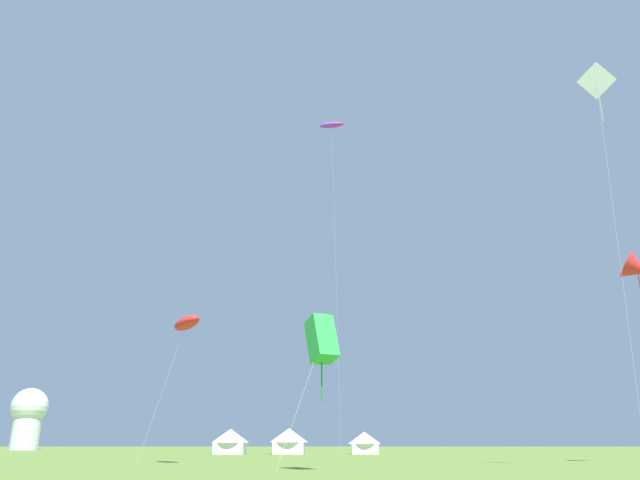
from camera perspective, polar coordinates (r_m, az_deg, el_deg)
The scene contains 9 objects.
kite_purple_parafoil at distance 70.61m, azimuth 1.12°, elevation 10.74°, with size 2.97×2.22×36.47m.
kite_white_diamond at distance 43.40m, azimuth 24.70°, elevation 13.09°, with size 3.05×2.65×24.51m.
kite_red_parafoil at distance 44.32m, azimuth -12.48°, elevation -7.67°, with size 4.01×4.17×10.06m.
kite_green_box at distance 33.12m, azimuth 0.16°, elevation -9.35°, with size 3.16×3.59×8.07m.
kite_red_delta at distance 51.18m, azimuth 27.76°, elevation -2.41°, with size 3.10×2.82×15.11m.
festival_tent_right at distance 77.95m, azimuth -8.47°, elevation -18.18°, with size 4.51×4.51×2.93m.
festival_tent_center at distance 77.16m, azimuth -2.95°, elevation -18.32°, with size 4.62×4.62×3.01m.
festival_tent_left at distance 77.10m, azimuth 4.21°, elevation -18.46°, with size 3.98×3.98×2.59m.
observatory_dome at distance 125.74m, azimuth -25.82°, elevation -14.67°, with size 6.40×6.40×10.80m.
Camera 1 is at (0.59, -3.06, 1.43)m, focal length 33.89 mm.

